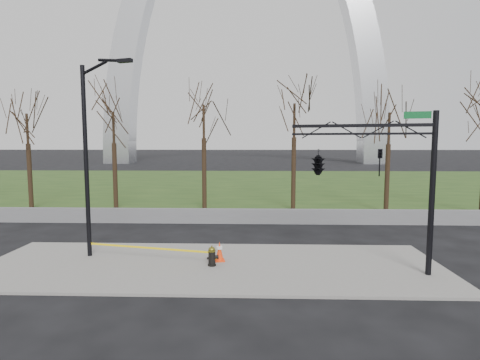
{
  "coord_description": "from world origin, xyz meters",
  "views": [
    {
      "loc": [
        1.56,
        -14.43,
        4.87
      ],
      "look_at": [
        1.05,
        2.0,
        3.25
      ],
      "focal_mm": 28.21,
      "sensor_mm": 36.0,
      "label": 1
    }
  ],
  "objects_px": {
    "traffic_signal_mast": "(339,162)",
    "traffic_cone": "(220,251)",
    "street_light": "(90,147)",
    "fire_hydrant": "(212,256)"
  },
  "relations": [
    {
      "from": "traffic_cone",
      "to": "traffic_signal_mast",
      "type": "relative_size",
      "value": 0.13
    },
    {
      "from": "traffic_cone",
      "to": "street_light",
      "type": "relative_size",
      "value": 0.1
    },
    {
      "from": "street_light",
      "to": "traffic_signal_mast",
      "type": "xyz_separation_m",
      "value": [
        9.92,
        -1.14,
        -0.55
      ]
    },
    {
      "from": "fire_hydrant",
      "to": "street_light",
      "type": "relative_size",
      "value": 0.1
    },
    {
      "from": "traffic_cone",
      "to": "traffic_signal_mast",
      "type": "distance_m",
      "value": 5.88
    },
    {
      "from": "traffic_cone",
      "to": "street_light",
      "type": "distance_m",
      "value": 6.82
    },
    {
      "from": "fire_hydrant",
      "to": "street_light",
      "type": "bearing_deg",
      "value": 155.02
    },
    {
      "from": "traffic_cone",
      "to": "street_light",
      "type": "xyz_separation_m",
      "value": [
        -5.36,
        0.48,
        4.2
      ]
    },
    {
      "from": "street_light",
      "to": "fire_hydrant",
      "type": "bearing_deg",
      "value": 3.47
    },
    {
      "from": "traffic_signal_mast",
      "to": "traffic_cone",
      "type": "bearing_deg",
      "value": -176.01
    }
  ]
}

